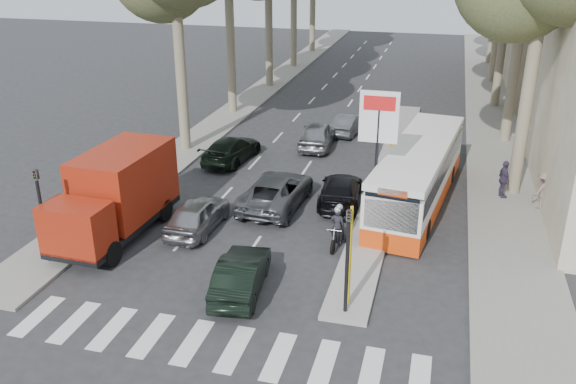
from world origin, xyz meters
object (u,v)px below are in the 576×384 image
object	(u,v)px
red_truck	(117,194)
motorcycle	(338,226)
silver_hatchback	(197,215)
dark_hatchback	(241,274)
city_bus	(418,173)

from	to	relation	value
red_truck	motorcycle	xyz separation A→B (m)	(8.43, 1.44, -1.01)
red_truck	motorcycle	distance (m)	8.61
silver_hatchback	dark_hatchback	world-z (taller)	silver_hatchback
silver_hatchback	dark_hatchback	bearing A→B (deg)	130.02
silver_hatchback	red_truck	distance (m)	3.21
dark_hatchback	red_truck	world-z (taller)	red_truck
red_truck	motorcycle	size ratio (longest dim) A/B	3.30
city_bus	dark_hatchback	bearing A→B (deg)	-112.65
city_bus	motorcycle	world-z (taller)	city_bus
dark_hatchback	city_bus	size ratio (longest dim) A/B	0.37
motorcycle	dark_hatchback	bearing A→B (deg)	-118.71
dark_hatchback	city_bus	distance (m)	10.24
silver_hatchback	red_truck	xyz separation A→B (m)	(-2.79, -1.17, 1.09)
silver_hatchback	motorcycle	xyz separation A→B (m)	(5.64, 0.27, 0.07)
red_truck	city_bus	distance (m)	12.64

